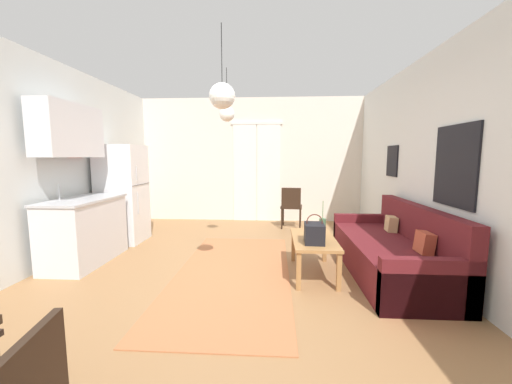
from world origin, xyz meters
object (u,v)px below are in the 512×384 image
at_px(handbag, 314,233).
at_px(accent_chair, 291,205).
at_px(bamboo_vase, 322,227).
at_px(refrigerator, 123,194).
at_px(pendant_lamp_near, 222,96).
at_px(coffee_table, 314,243).
at_px(couch, 394,252).
at_px(pendant_lamp_far, 227,114).

height_order(handbag, accent_chair, accent_chair).
height_order(bamboo_vase, refrigerator, refrigerator).
bearing_deg(pendant_lamp_near, handbag, 19.63).
relative_size(coffee_table, pendant_lamp_near, 1.22).
relative_size(coffee_table, handbag, 2.97).
bearing_deg(accent_chair, pendant_lamp_near, 79.72).
xyz_separation_m(coffee_table, refrigerator, (-3.04, 1.25, 0.42)).
bearing_deg(coffee_table, couch, 4.26).
height_order(bamboo_vase, accent_chair, bamboo_vase).
distance_m(refrigerator, accent_chair, 3.12).
xyz_separation_m(bamboo_vase, refrigerator, (-3.15, 1.17, 0.25)).
height_order(refrigerator, pendant_lamp_far, pendant_lamp_far).
distance_m(couch, accent_chair, 2.57).
relative_size(bamboo_vase, pendant_lamp_far, 0.58).
height_order(coffee_table, pendant_lamp_far, pendant_lamp_far).
distance_m(bamboo_vase, handbag, 0.32).
relative_size(coffee_table, pendant_lamp_far, 1.30).
relative_size(couch, handbag, 6.38).
bearing_deg(pendant_lamp_near, bamboo_vase, 29.73).
xyz_separation_m(couch, accent_chair, (-1.13, 2.30, 0.21)).
distance_m(accent_chair, pendant_lamp_near, 3.44).
bearing_deg(couch, pendant_lamp_far, 159.45).
bearing_deg(refrigerator, coffee_table, -22.43).
bearing_deg(couch, bamboo_vase, 179.55).
relative_size(bamboo_vase, pendant_lamp_near, 0.55).
xyz_separation_m(bamboo_vase, accent_chair, (-0.26, 2.29, -0.10)).
bearing_deg(pendant_lamp_far, refrigerator, 168.95).
distance_m(pendant_lamp_near, pendant_lamp_far, 1.47).
distance_m(coffee_table, handbag, 0.27).
relative_size(handbag, refrigerator, 0.21).
bearing_deg(pendant_lamp_near, refrigerator, 138.12).
bearing_deg(refrigerator, pendant_lamp_far, -11.05).
distance_m(refrigerator, pendant_lamp_near, 2.98).
height_order(couch, coffee_table, couch).
xyz_separation_m(coffee_table, bamboo_vase, (0.11, 0.08, 0.18)).
distance_m(coffee_table, pendant_lamp_near, 2.01).
bearing_deg(pendant_lamp_far, pendant_lamp_near, -82.92).
height_order(couch, pendant_lamp_near, pendant_lamp_near).
relative_size(handbag, pendant_lamp_far, 0.44).
distance_m(coffee_table, bamboo_vase, 0.22).
height_order(couch, handbag, couch).
bearing_deg(handbag, couch, 15.60).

